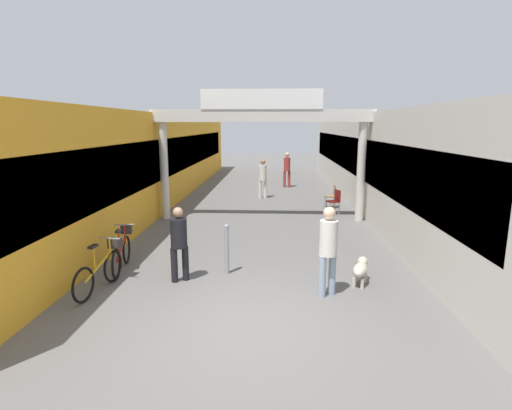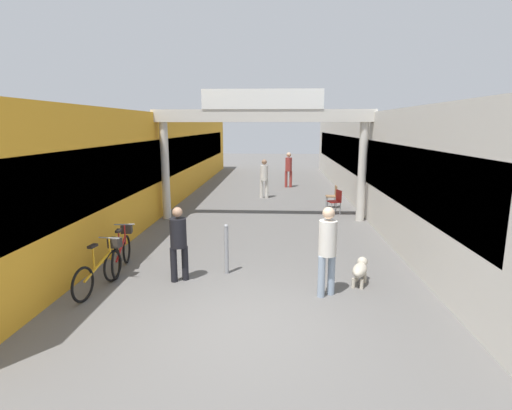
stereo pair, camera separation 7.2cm
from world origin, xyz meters
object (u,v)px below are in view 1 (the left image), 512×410
object	(u,v)px
bollard_post_metal	(227,249)
cafe_chair_wood_farther	(332,194)
pedestrian_elderly_walking	(287,167)
pedestrian_carrying_crate	(263,176)
dog_on_leash	(361,269)
bicycle_red_second	(122,251)
bicycle_orange_nearest	(102,268)
pedestrian_with_dog	(328,245)
pedestrian_companion	(179,240)
cafe_chair_red_nearer	(335,200)

from	to	relation	value
bollard_post_metal	cafe_chair_wood_farther	xyz separation A→B (m)	(3.30, 7.29, -0.03)
pedestrian_elderly_walking	bollard_post_metal	distance (m)	12.68
pedestrian_carrying_crate	dog_on_leash	size ratio (longest dim) A/B	2.36
pedestrian_elderly_walking	bicycle_red_second	world-z (taller)	pedestrian_elderly_walking
pedestrian_carrying_crate	cafe_chair_wood_farther	world-z (taller)	pedestrian_carrying_crate
bicycle_red_second	cafe_chair_wood_farther	xyz separation A→B (m)	(5.69, 7.13, 0.10)
bicycle_orange_nearest	bollard_post_metal	size ratio (longest dim) A/B	1.50
pedestrian_with_dog	pedestrian_carrying_crate	xyz separation A→B (m)	(-1.55, 10.40, -0.00)
pedestrian_elderly_walking	bollard_post_metal	bearing A→B (deg)	-97.56
pedestrian_companion	bollard_post_metal	bearing A→B (deg)	27.00
pedestrian_elderly_walking	bollard_post_metal	xyz separation A→B (m)	(-1.67, -12.56, -0.49)
cafe_chair_red_nearer	pedestrian_elderly_walking	bearing A→B (deg)	103.96
pedestrian_with_dog	bollard_post_metal	bearing A→B (deg)	152.74
pedestrian_companion	bicycle_red_second	world-z (taller)	pedestrian_companion
pedestrian_elderly_walking	bollard_post_metal	size ratio (longest dim) A/B	1.63
bicycle_orange_nearest	bollard_post_metal	bearing A→B (deg)	22.05
bollard_post_metal	cafe_chair_wood_farther	bearing A→B (deg)	65.67
bicycle_red_second	pedestrian_with_dog	bearing A→B (deg)	-15.38
pedestrian_carrying_crate	cafe_chair_red_nearer	xyz separation A→B (m)	(2.75, -3.15, -0.46)
bicycle_orange_nearest	cafe_chair_wood_farther	world-z (taller)	bicycle_orange_nearest
pedestrian_with_dog	cafe_chair_wood_farther	size ratio (longest dim) A/B	1.96
pedestrian_with_dog	bollard_post_metal	size ratio (longest dim) A/B	1.55
dog_on_leash	bicycle_red_second	bearing A→B (deg)	173.18
pedestrian_with_dog	pedestrian_companion	bearing A→B (deg)	168.92
pedestrian_with_dog	cafe_chair_wood_farther	world-z (taller)	pedestrian_with_dog
bollard_post_metal	pedestrian_carrying_crate	bearing A→B (deg)	86.92
pedestrian_elderly_walking	cafe_chair_wood_farther	world-z (taller)	pedestrian_elderly_walking
pedestrian_companion	pedestrian_elderly_walking	world-z (taller)	pedestrian_elderly_walking
dog_on_leash	cafe_chair_wood_farther	size ratio (longest dim) A/B	0.83
pedestrian_elderly_walking	pedestrian_with_dog	bearing A→B (deg)	-88.38
bicycle_red_second	cafe_chair_red_nearer	xyz separation A→B (m)	(5.65, 6.02, 0.10)
bollard_post_metal	pedestrian_companion	bearing A→B (deg)	-153.00
pedestrian_with_dog	bicycle_red_second	xyz separation A→B (m)	(-4.45, 1.22, -0.56)
pedestrian_elderly_walking	bicycle_orange_nearest	size ratio (longest dim) A/B	1.09
pedestrian_companion	pedestrian_carrying_crate	bearing A→B (deg)	81.69
pedestrian_carrying_crate	pedestrian_companion	bearing A→B (deg)	-98.31
pedestrian_carrying_crate	pedestrian_elderly_walking	bearing A→B (deg)	70.13
pedestrian_carrying_crate	cafe_chair_wood_farther	xyz separation A→B (m)	(2.79, -2.05, -0.46)
pedestrian_companion	bicycle_red_second	xyz separation A→B (m)	(-1.47, 0.64, -0.46)
pedestrian_companion	bicycle_orange_nearest	bearing A→B (deg)	-161.33
cafe_chair_red_nearer	dog_on_leash	bearing A→B (deg)	-93.75
pedestrian_companion	dog_on_leash	distance (m)	3.79
pedestrian_companion	cafe_chair_red_nearer	bearing A→B (deg)	57.87
pedestrian_companion	cafe_chair_wood_farther	world-z (taller)	pedestrian_companion
pedestrian_elderly_walking	bicycle_orange_nearest	distance (m)	14.13
pedestrian_carrying_crate	bicycle_red_second	xyz separation A→B (m)	(-2.90, -9.17, -0.56)
cafe_chair_wood_farther	cafe_chair_red_nearer	bearing A→B (deg)	-92.29
bicycle_orange_nearest	cafe_chair_red_nearer	xyz separation A→B (m)	(5.63, 7.15, 0.10)
pedestrian_with_dog	bollard_post_metal	world-z (taller)	pedestrian_with_dog
pedestrian_carrying_crate	dog_on_leash	xyz separation A→B (m)	(2.31, -9.80, -0.67)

